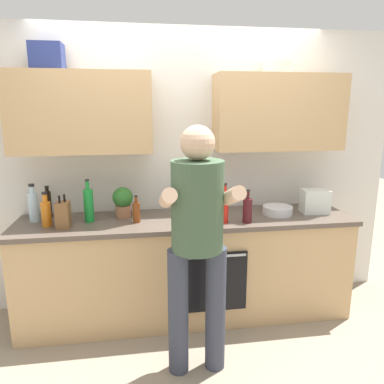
% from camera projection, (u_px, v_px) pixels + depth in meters
% --- Properties ---
extents(ground_plane, '(12.00, 12.00, 0.00)m').
position_uv_depth(ground_plane, '(187.00, 313.00, 3.30)').
color(ground_plane, gray).
extents(back_wall_unit, '(4.00, 0.38, 2.50)m').
position_uv_depth(back_wall_unit, '(182.00, 145.00, 3.23)').
color(back_wall_unit, silver).
rests_on(back_wall_unit, ground).
extents(counter, '(2.84, 0.67, 0.90)m').
position_uv_depth(counter, '(187.00, 267.00, 3.19)').
color(counter, tan).
rests_on(counter, ground).
extents(person_standing, '(0.49, 0.45, 1.71)m').
position_uv_depth(person_standing, '(197.00, 233.00, 2.38)').
color(person_standing, '#383D4C').
rests_on(person_standing, ground).
extents(bottle_wine, '(0.08, 0.08, 0.28)m').
position_uv_depth(bottle_wine, '(247.00, 210.00, 2.96)').
color(bottle_wine, '#471419').
rests_on(bottle_wine, counter).
extents(bottle_water, '(0.08, 0.08, 0.31)m').
position_uv_depth(bottle_water, '(33.00, 206.00, 2.98)').
color(bottle_water, silver).
rests_on(bottle_water, counter).
extents(bottle_soda, '(0.08, 0.08, 0.35)m').
position_uv_depth(bottle_soda, '(89.00, 205.00, 2.97)').
color(bottle_soda, '#198C33').
rests_on(bottle_soda, counter).
extents(bottle_soy, '(0.06, 0.06, 0.27)m').
position_uv_depth(bottle_soy, '(48.00, 203.00, 3.10)').
color(bottle_soy, black).
rests_on(bottle_soy, counter).
extents(bottle_vinegar, '(0.06, 0.06, 0.22)m').
position_uv_depth(bottle_vinegar, '(136.00, 212.00, 2.97)').
color(bottle_vinegar, brown).
rests_on(bottle_vinegar, counter).
extents(bottle_hotsauce, '(0.07, 0.07, 0.33)m').
position_uv_depth(bottle_hotsauce, '(224.00, 206.00, 2.95)').
color(bottle_hotsauce, red).
rests_on(bottle_hotsauce, counter).
extents(bottle_juice, '(0.08, 0.08, 0.28)m').
position_uv_depth(bottle_juice, '(46.00, 213.00, 2.86)').
color(bottle_juice, orange).
rests_on(bottle_juice, counter).
extents(cup_stoneware, '(0.08, 0.08, 0.10)m').
position_uv_depth(cup_stoneware, '(198.00, 206.00, 3.28)').
color(cup_stoneware, slate).
rests_on(cup_stoneware, counter).
extents(mixing_bowl, '(0.26, 0.26, 0.07)m').
position_uv_depth(mixing_bowl, '(278.00, 210.00, 3.20)').
color(mixing_bowl, silver).
rests_on(mixing_bowl, counter).
extents(knife_block, '(0.10, 0.14, 0.26)m').
position_uv_depth(knife_block, '(63.00, 215.00, 2.83)').
color(knife_block, brown).
rests_on(knife_block, counter).
extents(potted_herb, '(0.17, 0.17, 0.26)m').
position_uv_depth(potted_herb, '(123.00, 201.00, 3.10)').
color(potted_herb, '#9E6647').
rests_on(potted_herb, counter).
extents(grocery_bag_bread, '(0.21, 0.20, 0.23)m').
position_uv_depth(grocery_bag_bread, '(193.00, 207.00, 3.03)').
color(grocery_bag_bread, tan).
rests_on(grocery_bag_bread, counter).
extents(grocery_bag_produce, '(0.25, 0.20, 0.21)m').
position_uv_depth(grocery_bag_produce, '(315.00, 201.00, 3.25)').
color(grocery_bag_produce, silver).
rests_on(grocery_bag_produce, counter).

